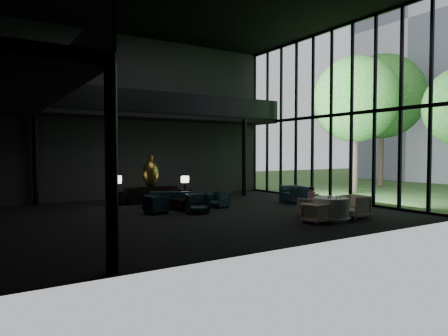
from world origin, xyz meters
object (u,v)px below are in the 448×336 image
dining_chair_north (311,206)px  sofa (172,195)px  child (312,195)px  console (151,195)px  table_lamp_left (117,180)px  dining_chair_west (316,213)px  bronze_urn (150,173)px  lounge_armchair_west (156,204)px  side_table_left (115,198)px  window_armchair (295,190)px  table_lamp_right (185,180)px  lounge_armchair_east (219,200)px  coffee_table (185,204)px  dining_chair_east (354,204)px  side_table_right (185,195)px  lounge_armchair_south (197,202)px

dining_chair_north → sofa: bearing=-65.3°
child → console: bearing=-60.6°
table_lamp_left → dining_chair_north: bearing=-50.4°
dining_chair_west → console: bearing=10.5°
bronze_urn → table_lamp_left: bearing=-172.3°
lounge_armchair_west → dining_chair_north: bearing=-137.8°
side_table_left → window_armchair: 7.96m
console → child: size_ratio=3.86×
console → table_lamp_right: 1.73m
lounge_armchair_east → table_lamp_left: bearing=-145.1°
side_table_left → dining_chair_north: dining_chair_north is taller
console → child: 7.33m
table_lamp_right → child: (2.00, -6.22, -0.25)m
dining_chair_north → lounge_armchair_west: bearing=-46.4°
window_armchair → dining_chair_west: (-2.95, -4.27, -0.23)m
coffee_table → bronze_urn: bearing=98.3°
console → dining_chair_east: bearing=-58.7°
console → sofa: (0.30, -1.53, 0.14)m
side_table_right → coffee_table: side_table_right is taller
dining_chair_west → child: (0.93, 1.15, 0.42)m
table_lamp_right → dining_chair_east: 7.91m
lounge_armchair_east → coffee_table: (-1.43, 0.20, -0.11)m
bronze_urn → sofa: bronze_urn is taller
dining_chair_west → side_table_left: bearing=20.2°
bronze_urn → lounge_armchair_west: size_ratio=1.90×
sofa → window_armchair: window_armchair is taller
table_lamp_left → lounge_armchair_south: (1.94, -3.61, -0.68)m
console → dining_chair_west: 7.98m
table_lamp_left → window_armchair: 7.88m
table_lamp_left → dining_chair_east: 9.60m
table_lamp_left → coffee_table: (2.00, -2.49, -0.87)m
console → dining_chair_east: 8.75m
coffee_table → dining_chair_north: bearing=-49.8°
lounge_armchair_west → child: (4.57, -3.42, 0.38)m
bronze_urn → window_armchair: bearing=-30.7°
lounge_armchair_east → sofa: bearing=-147.1°
table_lamp_right → sofa: 1.95m
table_lamp_right → lounge_armchair_west: table_lamp_right is taller
lounge_armchair_south → bronze_urn: bearing=111.2°
console → side_table_left: (-1.60, 0.11, -0.06)m
table_lamp_right → lounge_armchair_east: 2.75m
table_lamp_left → lounge_armchair_east: table_lamp_left is taller
lounge_armchair_east → window_armchair: window_armchair is taller
table_lamp_left → bronze_urn: bearing=7.7°
lounge_armchair_east → table_lamp_right: bearing=168.0°
table_lamp_left → lounge_armchair_west: size_ratio=0.92×
bronze_urn → window_armchair: (5.61, -3.34, -0.78)m
side_table_left → lounge_armchair_west: 3.13m
dining_chair_west → table_lamp_right: bearing=-0.8°
console → table_lamp_right: bearing=-5.7°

